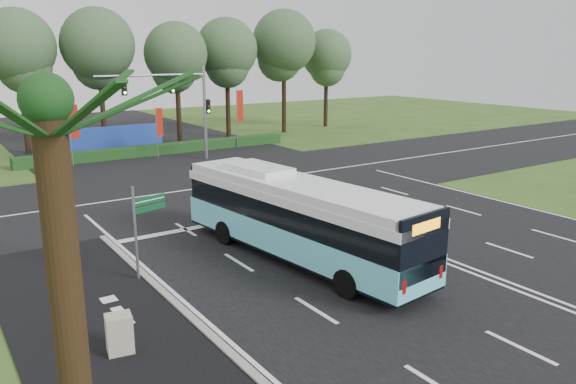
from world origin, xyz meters
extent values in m
plane|color=#2D511B|center=(0.00, 0.00, 0.00)|extent=(120.00, 120.00, 0.00)
cube|color=black|center=(0.00, 0.00, 0.02)|extent=(20.00, 120.00, 0.04)
cube|color=black|center=(0.00, 12.00, 0.03)|extent=(120.00, 14.00, 0.05)
cube|color=black|center=(-12.50, -3.00, 0.03)|extent=(5.00, 18.00, 0.06)
cube|color=gray|center=(-10.10, -3.00, 0.06)|extent=(0.25, 18.00, 0.12)
cube|color=#64D4E8|center=(-4.45, -0.92, 1.06)|extent=(3.80, 12.09, 1.09)
cube|color=black|center=(-4.45, -0.92, 0.56)|extent=(3.77, 12.03, 0.30)
cube|color=black|center=(-4.45, -0.92, 2.05)|extent=(3.69, 11.90, 0.94)
cube|color=white|center=(-4.45, -0.92, 2.65)|extent=(3.80, 12.09, 0.35)
cube|color=white|center=(-4.45, -0.92, 2.99)|extent=(3.70, 11.61, 0.35)
cube|color=white|center=(-4.73, 1.54, 3.29)|extent=(1.91, 3.13, 0.25)
cube|color=black|center=(-3.79, -6.76, 2.10)|extent=(2.40, 0.39, 2.18)
cube|color=orange|center=(-3.78, -6.80, 2.79)|extent=(1.38, 0.22, 0.35)
cylinder|color=black|center=(-5.99, 2.30, 0.52)|extent=(0.39, 1.06, 1.03)
cylinder|color=black|center=(-3.68, 2.56, 0.52)|extent=(0.39, 1.06, 1.03)
cylinder|color=black|center=(-5.18, -4.79, 0.52)|extent=(0.39, 1.06, 1.03)
cylinder|color=black|center=(-2.88, -4.53, 0.52)|extent=(0.39, 1.06, 1.03)
cylinder|color=gray|center=(-12.04, 3.37, 1.84)|extent=(0.15, 0.15, 3.69)
cube|color=black|center=(-12.04, 3.19, 2.53)|extent=(0.35, 0.29, 0.42)
sphere|color=#19F233|center=(-12.04, 3.09, 2.53)|extent=(0.15, 0.15, 0.15)
cylinder|color=gray|center=(-10.37, 0.57, 1.73)|extent=(0.10, 0.10, 3.46)
cube|color=#0C4621|center=(-9.74, 0.73, 2.85)|extent=(1.27, 0.37, 0.26)
cube|color=#0C4621|center=(-9.74, 0.73, 2.55)|extent=(1.27, 0.37, 0.19)
cube|color=white|center=(-9.74, 0.69, 2.85)|extent=(1.18, 0.30, 0.03)
cube|color=#ACA48B|center=(-12.52, -4.09, 0.57)|extent=(0.77, 0.68, 1.14)
cylinder|color=gray|center=(-7.20, 23.12, 2.25)|extent=(0.07, 0.07, 4.49)
cube|color=#A71B0E|center=(-6.87, 23.12, 3.20)|extent=(0.60, 0.04, 2.40)
cylinder|color=gray|center=(-1.06, 22.58, 1.98)|extent=(0.06, 0.06, 3.96)
cube|color=#A71B0E|center=(-0.78, 22.64, 2.82)|extent=(0.53, 0.14, 2.11)
cylinder|color=gray|center=(6.52, 23.79, 2.48)|extent=(0.08, 0.08, 4.97)
cube|color=#A71B0E|center=(6.88, 23.86, 3.53)|extent=(0.66, 0.17, 2.65)
cylinder|color=#382614|center=(-14.50, -8.00, 3.60)|extent=(0.60, 0.60, 7.20)
sphere|color=#174117|center=(-14.50, -8.00, 7.20)|extent=(0.90, 0.90, 0.90)
cylinder|color=gray|center=(2.00, 20.50, 3.50)|extent=(0.24, 0.24, 7.00)
cylinder|color=gray|center=(-2.00, 20.50, 6.40)|extent=(8.00, 0.16, 0.16)
cube|color=black|center=(-0.50, 20.50, 5.60)|extent=(0.32, 0.28, 1.05)
cube|color=black|center=(-4.00, 20.50, 5.60)|extent=(0.32, 0.28, 1.05)
cube|color=black|center=(2.25, 20.50, 4.00)|extent=(0.32, 0.28, 1.05)
cube|color=#163613|center=(0.00, 24.50, 0.40)|extent=(22.00, 1.20, 0.80)
cube|color=#1D3B9F|center=(-4.00, 27.00, 1.10)|extent=(10.00, 0.30, 2.20)
cylinder|color=black|center=(-8.81, 30.99, 3.99)|extent=(0.44, 0.44, 7.98)
sphere|color=#31502F|center=(-8.81, 30.99, 8.40)|extent=(5.88, 5.88, 5.88)
cylinder|color=black|center=(-2.81, 30.23, 4.07)|extent=(0.44, 0.44, 8.15)
sphere|color=#31502F|center=(-2.81, 30.23, 8.58)|extent=(6.01, 6.01, 6.01)
cylinder|color=black|center=(3.51, 29.02, 3.72)|extent=(0.44, 0.44, 7.45)
sphere|color=#31502F|center=(3.51, 29.02, 7.84)|extent=(5.49, 5.49, 5.49)
cylinder|color=black|center=(8.92, 29.90, 3.92)|extent=(0.44, 0.44, 7.84)
sphere|color=#31502F|center=(8.92, 29.90, 8.25)|extent=(5.78, 5.78, 5.78)
cylinder|color=black|center=(15.22, 29.70, 4.26)|extent=(0.44, 0.44, 8.52)
sphere|color=#31502F|center=(15.22, 29.70, 8.97)|extent=(6.28, 6.28, 6.28)
cylinder|color=black|center=(21.60, 31.04, 3.66)|extent=(0.44, 0.44, 7.32)
sphere|color=#31502F|center=(21.60, 31.04, 7.70)|extent=(5.39, 5.39, 5.39)
camera|label=1|loc=(-16.41, -18.00, 7.95)|focal=35.00mm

